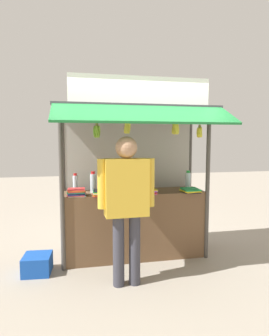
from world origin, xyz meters
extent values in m
plane|color=#9E9384|center=(0.00, 0.00, 0.00)|extent=(20.00, 20.00, 0.00)
cube|color=brown|center=(0.00, 0.00, 0.49)|extent=(2.06, 0.55, 0.98)
cylinder|color=#4C4742|center=(-1.03, -0.28, 1.08)|extent=(0.06, 0.06, 2.17)
cylinder|color=#4C4742|center=(1.03, -0.28, 1.08)|extent=(0.06, 0.06, 2.17)
cylinder|color=#4C4742|center=(-1.03, 0.40, 1.08)|extent=(0.06, 0.06, 2.17)
cylinder|color=#4C4742|center=(1.03, 0.40, 1.08)|extent=(0.06, 0.06, 2.17)
cube|color=#B7B2A8|center=(0.00, 0.40, 1.06)|extent=(2.02, 0.04, 2.12)
cube|color=#3F3F44|center=(0.00, -0.04, 2.19)|extent=(2.26, 0.87, 0.04)
cube|color=#1E7A38|center=(0.00, -0.72, 2.05)|extent=(2.22, 0.51, 0.26)
cube|color=white|center=(0.00, -0.43, 2.38)|extent=(1.85, 0.04, 0.35)
cylinder|color=#59544C|center=(0.00, -0.38, 2.09)|extent=(1.95, 0.02, 0.02)
cylinder|color=silver|center=(0.12, 0.08, 1.08)|extent=(0.06, 0.06, 0.20)
cylinder|color=white|center=(0.12, 0.08, 1.20)|extent=(0.04, 0.04, 0.03)
cylinder|color=silver|center=(-0.86, 0.17, 1.10)|extent=(0.08, 0.08, 0.24)
cylinder|color=red|center=(-0.86, 0.17, 1.24)|extent=(0.05, 0.05, 0.03)
cylinder|color=silver|center=(-0.60, 0.04, 1.12)|extent=(0.09, 0.09, 0.27)
cylinder|color=red|center=(-0.60, 0.04, 1.27)|extent=(0.06, 0.06, 0.04)
cylinder|color=silver|center=(-0.51, 0.13, 1.08)|extent=(0.06, 0.06, 0.19)
cylinder|color=#198C33|center=(-0.51, 0.13, 1.19)|extent=(0.04, 0.04, 0.03)
cylinder|color=silver|center=(-0.02, 0.20, 1.12)|extent=(0.09, 0.09, 0.28)
cylinder|color=blue|center=(-0.02, 0.20, 1.28)|extent=(0.06, 0.06, 0.04)
cylinder|color=silver|center=(0.85, 0.04, 1.11)|extent=(0.08, 0.08, 0.25)
cylinder|color=#198C33|center=(0.85, 0.04, 1.25)|extent=(0.05, 0.05, 0.03)
cube|color=red|center=(-0.54, -0.20, 0.99)|extent=(0.17, 0.23, 0.01)
cube|color=orange|center=(-0.54, -0.19, 1.00)|extent=(0.17, 0.24, 0.01)
cube|color=orange|center=(-0.54, -0.19, 1.01)|extent=(0.17, 0.23, 0.01)
cube|color=white|center=(-0.54, -0.20, 1.02)|extent=(0.17, 0.23, 0.01)
cube|color=yellow|center=(-0.53, -0.20, 1.03)|extent=(0.16, 0.23, 0.01)
cube|color=green|center=(-0.54, -0.19, 1.04)|extent=(0.17, 0.24, 0.01)
cube|color=black|center=(-0.53, -0.19, 1.05)|extent=(0.17, 0.24, 0.01)
cube|color=black|center=(0.79, -0.21, 0.99)|extent=(0.25, 0.28, 0.01)
cube|color=yellow|center=(0.79, -0.21, 1.00)|extent=(0.26, 0.29, 0.01)
cube|color=yellow|center=(0.79, -0.21, 1.01)|extent=(0.24, 0.27, 0.01)
cube|color=green|center=(0.80, -0.21, 1.02)|extent=(0.24, 0.27, 0.01)
cube|color=green|center=(0.80, -0.20, 1.03)|extent=(0.25, 0.28, 0.01)
cube|color=white|center=(-0.83, -0.16, 0.99)|extent=(0.24, 0.24, 0.01)
cube|color=red|center=(-0.84, -0.16, 1.00)|extent=(0.26, 0.25, 0.01)
cube|color=blue|center=(-0.84, -0.16, 1.01)|extent=(0.24, 0.24, 0.01)
cube|color=black|center=(-0.84, -0.15, 1.02)|extent=(0.24, 0.23, 0.01)
cube|color=blue|center=(-0.85, -0.15, 1.03)|extent=(0.23, 0.23, 0.01)
cube|color=green|center=(-0.85, -0.16, 1.04)|extent=(0.24, 0.24, 0.01)
cube|color=red|center=(-0.84, -0.17, 1.05)|extent=(0.25, 0.24, 0.01)
cube|color=orange|center=(-0.84, -0.17, 1.06)|extent=(0.23, 0.23, 0.01)
cube|color=red|center=(-0.84, -0.17, 1.07)|extent=(0.24, 0.23, 0.01)
cube|color=purple|center=(0.18, -0.20, 0.99)|extent=(0.18, 0.25, 0.01)
cube|color=red|center=(0.18, -0.20, 1.00)|extent=(0.17, 0.24, 0.01)
cube|color=red|center=(0.17, -0.19, 1.01)|extent=(0.17, 0.24, 0.01)
cube|color=purple|center=(0.17, -0.19, 1.02)|extent=(0.19, 0.25, 0.01)
cube|color=white|center=(0.18, -0.19, 1.03)|extent=(0.19, 0.25, 0.01)
cube|color=purple|center=(0.17, -0.20, 1.03)|extent=(0.18, 0.25, 0.01)
cube|color=yellow|center=(0.18, -0.20, 1.04)|extent=(0.19, 0.25, 0.01)
cylinder|color=#332D23|center=(0.49, -0.38, 2.04)|extent=(0.01, 0.01, 0.06)
cylinder|color=olive|center=(0.49, -0.38, 1.99)|extent=(0.04, 0.04, 0.04)
ellipsoid|color=yellow|center=(0.51, -0.38, 1.90)|extent=(0.04, 0.08, 0.17)
ellipsoid|color=yellow|center=(0.50, -0.36, 1.89)|extent=(0.06, 0.06, 0.17)
ellipsoid|color=yellow|center=(0.49, -0.36, 1.90)|extent=(0.08, 0.04, 0.17)
ellipsoid|color=yellow|center=(0.47, -0.35, 1.90)|extent=(0.08, 0.08, 0.17)
ellipsoid|color=yellow|center=(0.47, -0.38, 1.90)|extent=(0.04, 0.07, 0.17)
ellipsoid|color=yellow|center=(0.47, -0.40, 1.90)|extent=(0.08, 0.08, 0.17)
ellipsoid|color=yellow|center=(0.49, -0.40, 1.90)|extent=(0.08, 0.04, 0.17)
ellipsoid|color=yellow|center=(0.52, -0.39, 1.90)|extent=(0.07, 0.08, 0.17)
cylinder|color=#332D23|center=(-0.17, -0.38, 2.04)|extent=(0.01, 0.01, 0.06)
cylinder|color=olive|center=(-0.17, -0.38, 1.99)|extent=(0.04, 0.04, 0.04)
ellipsoid|color=yellow|center=(-0.15, -0.37, 1.90)|extent=(0.04, 0.08, 0.17)
ellipsoid|color=yellow|center=(-0.15, -0.36, 1.90)|extent=(0.07, 0.07, 0.17)
ellipsoid|color=yellow|center=(-0.17, -0.35, 1.90)|extent=(0.08, 0.03, 0.17)
ellipsoid|color=yellow|center=(-0.19, -0.36, 1.90)|extent=(0.07, 0.08, 0.17)
ellipsoid|color=yellow|center=(-0.19, -0.38, 1.90)|extent=(0.04, 0.07, 0.17)
ellipsoid|color=yellow|center=(-0.19, -0.39, 1.90)|extent=(0.07, 0.06, 0.17)
ellipsoid|color=yellow|center=(-0.17, -0.40, 1.90)|extent=(0.07, 0.04, 0.17)
ellipsoid|color=yellow|center=(-0.16, -0.39, 1.90)|extent=(0.05, 0.06, 0.17)
cylinder|color=#332D23|center=(-0.57, -0.38, 2.01)|extent=(0.01, 0.01, 0.12)
cylinder|color=olive|center=(-0.57, -0.38, 1.93)|extent=(0.04, 0.04, 0.04)
ellipsoid|color=#84B130|center=(-0.54, -0.37, 1.85)|extent=(0.04, 0.09, 0.16)
ellipsoid|color=#84B130|center=(-0.56, -0.36, 1.85)|extent=(0.07, 0.05, 0.17)
ellipsoid|color=#84B130|center=(-0.58, -0.36, 1.85)|extent=(0.06, 0.05, 0.17)
ellipsoid|color=#84B130|center=(-0.60, -0.37, 1.85)|extent=(0.04, 0.09, 0.16)
ellipsoid|color=#84B130|center=(-0.58, -0.39, 1.85)|extent=(0.06, 0.05, 0.17)
ellipsoid|color=#84B130|center=(-0.56, -0.39, 1.85)|extent=(0.07, 0.06, 0.17)
cylinder|color=#332D23|center=(0.84, -0.38, 2.01)|extent=(0.01, 0.01, 0.12)
cylinder|color=olive|center=(0.84, -0.38, 1.93)|extent=(0.04, 0.04, 0.04)
ellipsoid|color=yellow|center=(0.86, -0.37, 1.85)|extent=(0.03, 0.07, 0.15)
ellipsoid|color=yellow|center=(0.85, -0.36, 1.85)|extent=(0.06, 0.05, 0.15)
ellipsoid|color=yellow|center=(0.84, -0.36, 1.85)|extent=(0.07, 0.04, 0.15)
ellipsoid|color=yellow|center=(0.82, -0.36, 1.85)|extent=(0.06, 0.08, 0.15)
ellipsoid|color=yellow|center=(0.83, -0.38, 1.85)|extent=(0.05, 0.06, 0.15)
ellipsoid|color=yellow|center=(0.83, -0.40, 1.85)|extent=(0.07, 0.05, 0.15)
ellipsoid|color=yellow|center=(0.85, -0.39, 1.85)|extent=(0.07, 0.05, 0.15)
cylinder|color=#383842|center=(-0.36, -0.83, 0.43)|extent=(0.14, 0.14, 0.85)
cylinder|color=#383842|center=(-0.17, -0.83, 0.43)|extent=(0.14, 0.14, 0.85)
cube|color=gold|center=(-0.26, -0.83, 1.19)|extent=(0.52, 0.23, 0.67)
cylinder|color=gold|center=(-0.55, -0.83, 1.24)|extent=(0.11, 0.11, 0.57)
cylinder|color=gold|center=(0.02, -0.83, 1.24)|extent=(0.11, 0.11, 0.57)
sphere|color=tan|center=(-0.26, -0.83, 1.65)|extent=(0.26, 0.26, 0.26)
cube|color=#194CB2|center=(-1.36, -0.31, 0.12)|extent=(0.37, 0.37, 0.24)
camera|label=1|loc=(-0.82, -4.05, 1.74)|focal=30.25mm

